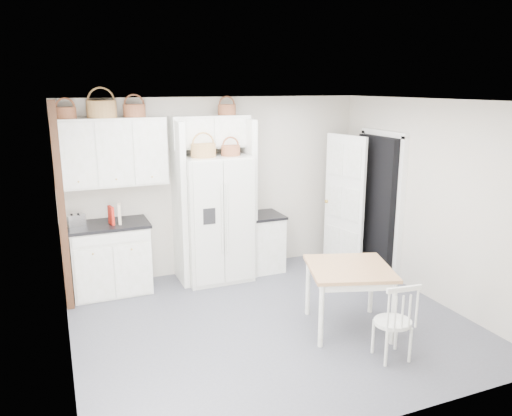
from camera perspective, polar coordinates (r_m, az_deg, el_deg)
name	(u,v)px	position (r m, az deg, el deg)	size (l,w,h in m)	color
floor	(272,323)	(6.12, 1.79, -12.97)	(4.50, 4.50, 0.00)	#45464F
ceiling	(273,101)	(5.46, 2.00, 12.16)	(4.50, 4.50, 0.00)	white
wall_back	(217,186)	(7.47, -4.42, 2.54)	(4.50, 4.50, 0.00)	#BBB7AF
wall_left	(60,241)	(5.18, -21.47, -3.50)	(4.00, 4.00, 0.00)	#BBB7AF
wall_right	(430,201)	(6.87, 19.28, 0.79)	(4.00, 4.00, 0.00)	#BBB7AF
refrigerator	(216,218)	(7.20, -4.65, -1.14)	(0.93, 0.75, 1.81)	silver
base_cab_left	(111,259)	(7.08, -16.29, -5.62)	(1.01, 0.64, 0.93)	beige
base_cab_right	(264,243)	(7.64, 0.95, -4.01)	(0.47, 0.57, 0.83)	beige
dining_table	(348,298)	(5.93, 10.48, -10.04)	(0.91, 0.91, 0.76)	#9A613D
windsor_chair	(393,322)	(5.43, 15.35, -12.47)	(0.39, 0.36, 0.80)	beige
counter_left	(108,225)	(6.94, -16.56, -1.83)	(1.05, 0.68, 0.04)	black
counter_right	(264,215)	(7.52, 0.96, -0.85)	(0.51, 0.61, 0.04)	black
toaster	(75,220)	(6.90, -19.94, -1.33)	(0.23, 0.13, 0.16)	silver
cookbook_red	(111,215)	(6.83, -16.22, -0.81)	(0.04, 0.16, 0.24)	red
cookbook_cream	(120,214)	(6.84, -15.33, -0.65)	(0.04, 0.17, 0.26)	beige
basket_upper_a	(66,113)	(6.82, -20.92, 10.12)	(0.26, 0.26, 0.14)	brown
basket_upper_b	(102,109)	(6.84, -17.22, 10.74)	(0.38, 0.38, 0.22)	#985B34
basket_upper_c	(134,111)	(6.90, -13.72, 10.76)	(0.29, 0.29, 0.17)	brown
basket_bridge_b	(227,110)	(7.21, -3.34, 11.15)	(0.26, 0.26, 0.15)	brown
basket_fridge_a	(203,150)	(6.86, -6.04, 6.56)	(0.34, 0.34, 0.18)	#985B34
basket_fridge_b	(231,151)	(6.98, -2.92, 6.58)	(0.26, 0.26, 0.14)	brown
upper_cabinet	(113,152)	(6.90, -16.06, 6.15)	(1.40, 0.34, 0.90)	beige
bridge_cabinet	(210,132)	(7.15, -5.27, 8.70)	(1.12, 0.34, 0.45)	beige
fridge_panel_left	(179,204)	(7.05, -8.75, 0.48)	(0.08, 0.60, 2.30)	beige
fridge_panel_right	(247,198)	(7.35, -1.00, 1.19)	(0.08, 0.60, 2.30)	beige
trim_post	(62,209)	(6.49, -21.34, -0.11)	(0.09, 0.09, 2.60)	#332214
doorway_void	(377,205)	(7.63, 13.67, 0.30)	(0.18, 0.85, 2.05)	black
door_slab	(344,203)	(7.70, 10.04, 0.61)	(0.80, 0.04, 2.05)	white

